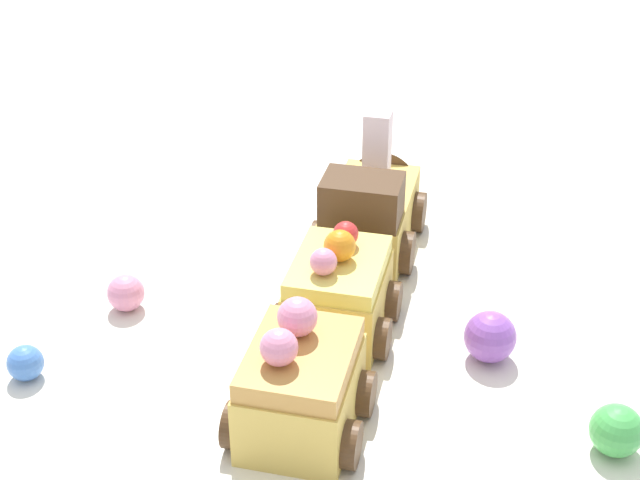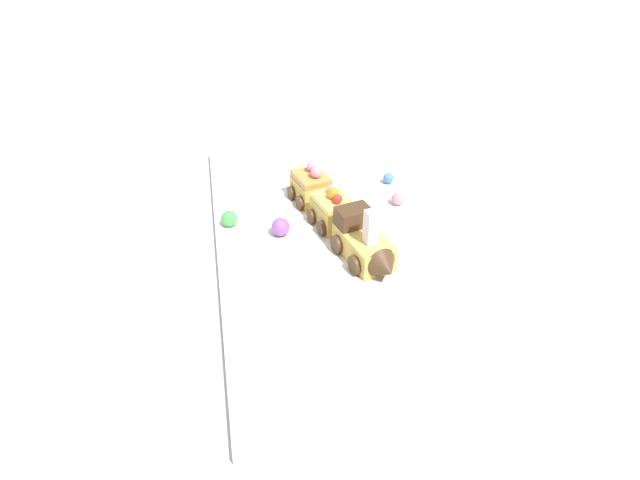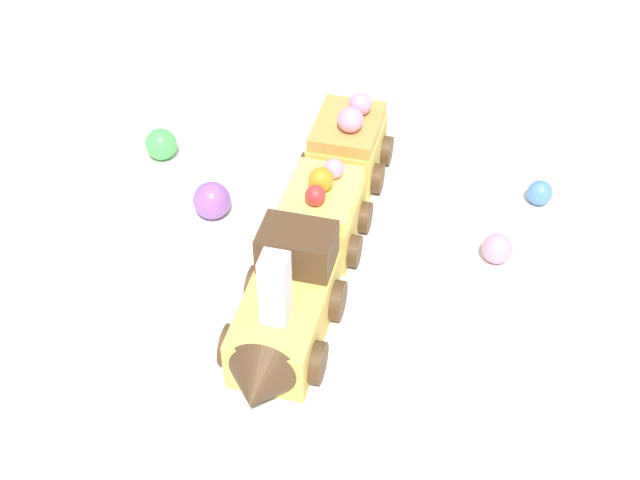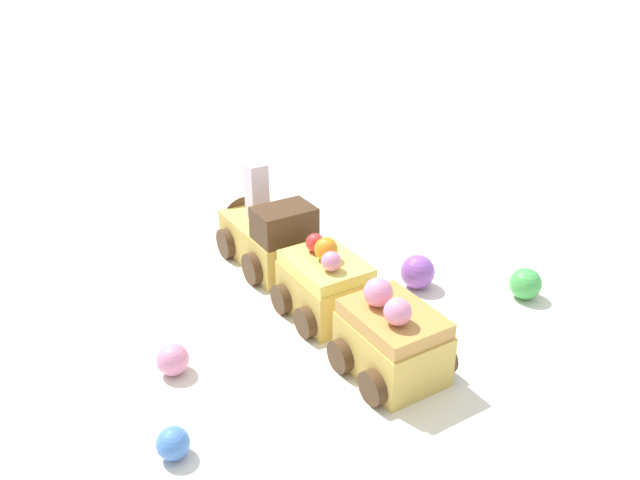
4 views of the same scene
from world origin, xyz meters
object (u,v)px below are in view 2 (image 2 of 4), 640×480
cake_car_lemon (333,211)px  gumball_blue (388,178)px  cake_train_locomotive (366,246)px  gumball_green (229,219)px  cake_car_caramel (311,187)px  gumball_purple (281,227)px  gumball_pink (398,199)px

cake_car_lemon → gumball_blue: bearing=118.1°
cake_train_locomotive → gumball_green: size_ratio=5.15×
cake_car_lemon → cake_car_caramel: 0.09m
cake_car_caramel → gumball_purple: 0.12m
cake_car_lemon → gumball_purple: cake_car_lemon is taller
gumball_blue → gumball_pink: bearing=-6.5°
gumball_blue → gumball_green: bearing=-74.1°
gumball_green → gumball_pink: size_ratio=1.16×
cake_car_lemon → cake_car_caramel: bearing=179.8°
gumball_purple → gumball_pink: 0.22m
gumball_green → gumball_pink: 0.29m
gumball_pink → cake_train_locomotive: bearing=-35.1°
gumball_blue → cake_car_lemon: bearing=-49.0°
cake_car_lemon → gumball_pink: (-0.04, 0.13, -0.01)m
cake_car_caramel → gumball_green: cake_car_caramel is taller
cake_car_caramel → gumball_pink: size_ratio=3.49×
cake_train_locomotive → gumball_pink: bearing=132.0°
gumball_green → gumball_purple: bearing=60.3°
gumball_green → gumball_pink: bearing=91.4°
cake_train_locomotive → gumball_blue: 0.25m
cake_train_locomotive → gumball_green: cake_train_locomotive is taller
gumball_green → gumball_purple: 0.09m
cake_car_caramel → gumball_blue: cake_car_caramel is taller
gumball_green → gumball_pink: gumball_green is taller
gumball_purple → cake_car_lemon: bearing=98.4°
gumball_blue → gumball_pink: gumball_pink is taller
cake_train_locomotive → cake_car_caramel: bearing=179.9°
cake_car_caramel → gumball_blue: (-0.03, 0.16, -0.02)m
cake_car_lemon → gumball_blue: cake_car_lemon is taller
cake_train_locomotive → gumball_pink: size_ratio=5.97×
cake_train_locomotive → gumball_purple: size_ratio=4.64×
cake_car_caramel → gumball_green: 0.16m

